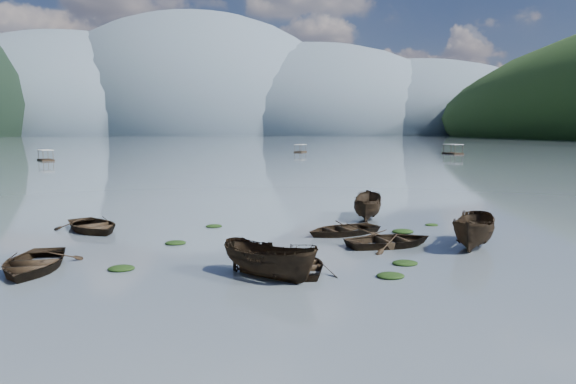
{
  "coord_description": "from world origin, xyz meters",
  "views": [
    {
      "loc": [
        -3.34,
        -17.99,
        5.56
      ],
      "look_at": [
        0.0,
        12.0,
        2.0
      ],
      "focal_mm": 32.0,
      "sensor_mm": 36.0,
      "label": 1
    }
  ],
  "objects": [
    {
      "name": "ground_plane",
      "position": [
        0.0,
        0.0,
        0.0
      ],
      "size": [
        2400.0,
        2400.0,
        0.0
      ],
      "primitive_type": "plane",
      "color": "#515C66"
    },
    {
      "name": "haze_mtn_a",
      "position": [
        -260.0,
        900.0,
        0.0
      ],
      "size": [
        520.0,
        520.0,
        280.0
      ],
      "primitive_type": "ellipsoid",
      "color": "#475666",
      "rests_on": "ground"
    },
    {
      "name": "haze_mtn_b",
      "position": [
        -60.0,
        900.0,
        0.0
      ],
      "size": [
        520.0,
        520.0,
        340.0
      ],
      "primitive_type": "ellipsoid",
      "color": "#475666",
      "rests_on": "ground"
    },
    {
      "name": "haze_mtn_c",
      "position": [
        140.0,
        900.0,
        0.0
      ],
      "size": [
        520.0,
        520.0,
        260.0
      ],
      "primitive_type": "ellipsoid",
      "color": "#475666",
      "rests_on": "ground"
    },
    {
      "name": "haze_mtn_d",
      "position": [
        320.0,
        900.0,
        0.0
      ],
      "size": [
        520.0,
        520.0,
        220.0
      ],
      "primitive_type": "ellipsoid",
      "color": "#475666",
      "rests_on": "ground"
    },
    {
      "name": "rowboat_0",
      "position": [
        -11.35,
        3.24,
        0.0
      ],
      "size": [
        3.61,
        4.86,
        0.96
      ],
      "primitive_type": "imported",
      "rotation": [
        0.0,
        0.0,
        0.06
      ],
      "color": "black",
      "rests_on": "ground"
    },
    {
      "name": "rowboat_2",
      "position": [
        -1.91,
        1.01,
        0.0
      ],
      "size": [
        4.32,
        4.19,
        1.69
      ],
      "primitive_type": "imported",
      "rotation": [
        0.0,
        0.0,
        0.82
      ],
      "color": "black",
      "rests_on": "ground"
    },
    {
      "name": "rowboat_3",
      "position": [
        -0.52,
        2.12,
        0.0
      ],
      "size": [
        2.96,
        3.97,
        0.79
      ],
      "primitive_type": "imported",
      "rotation": [
        0.0,
        0.0,
        3.07
      ],
      "color": "black",
      "rests_on": "ground"
    },
    {
      "name": "rowboat_4",
      "position": [
        4.35,
        5.91,
        0.0
      ],
      "size": [
        4.98,
        3.99,
        0.92
      ],
      "primitive_type": "imported",
      "rotation": [
        0.0,
        0.0,
        1.77
      ],
      "color": "black",
      "rests_on": "ground"
    },
    {
      "name": "rowboat_5",
      "position": [
        8.33,
        5.21,
        0.0
      ],
      "size": [
        4.19,
        5.03,
        1.87
      ],
      "primitive_type": "imported",
      "rotation": [
        0.0,
        0.0,
        -0.59
      ],
      "color": "black",
      "rests_on": "ground"
    },
    {
      "name": "rowboat_6",
      "position": [
        -11.14,
        11.48,
        0.0
      ],
      "size": [
        5.46,
        5.85,
        0.99
      ],
      "primitive_type": "imported",
      "rotation": [
        0.0,
        0.0,
        0.58
      ],
      "color": "black",
      "rests_on": "ground"
    },
    {
      "name": "rowboat_7",
      "position": [
        2.64,
        9.01,
        0.0
      ],
      "size": [
        5.16,
        4.51,
        0.89
      ],
      "primitive_type": "imported",
      "rotation": [
        0.0,
        0.0,
        5.11
      ],
      "color": "black",
      "rests_on": "ground"
    },
    {
      "name": "rowboat_8",
      "position": [
        5.34,
        13.91,
        0.0
      ],
      "size": [
        3.13,
        4.96,
        1.79
      ],
      "primitive_type": "imported",
      "rotation": [
        0.0,
        0.0,
        2.82
      ],
      "color": "black",
      "rests_on": "ground"
    },
    {
      "name": "weed_clump_0",
      "position": [
        -7.81,
        2.86,
        0.0
      ],
      "size": [
        1.08,
        0.88,
        0.24
      ],
      "primitive_type": "ellipsoid",
      "color": "black",
      "rests_on": "ground"
    },
    {
      "name": "weed_clump_1",
      "position": [
        -1.85,
        2.32,
        0.0
      ],
      "size": [
        0.86,
        0.68,
        0.19
      ],
      "primitive_type": "ellipsoid",
      "color": "black",
      "rests_on": "ground"
    },
    {
      "name": "weed_clump_2",
      "position": [
        2.7,
        0.62,
        0.0
      ],
      "size": [
        1.09,
        0.87,
        0.24
      ],
      "primitive_type": "ellipsoid",
      "color": "black",
      "rests_on": "ground"
    },
    {
      "name": "weed_clump_3",
      "position": [
        8.52,
        11.0,
        0.0
      ],
      "size": [
        0.79,
        0.66,
        0.17
      ],
      "primitive_type": "ellipsoid",
      "color": "black",
      "rests_on": "ground"
    },
    {
      "name": "weed_clump_4",
      "position": [
        3.9,
        2.43,
        0.0
      ],
      "size": [
        1.09,
        0.87,
        0.23
      ],
      "primitive_type": "ellipsoid",
      "color": "black",
      "rests_on": "ground"
    },
    {
      "name": "weed_clump_5",
      "position": [
        -6.14,
        7.53,
        0.0
      ],
      "size": [
        1.05,
        0.85,
        0.22
      ],
      "primitive_type": "ellipsoid",
      "color": "black",
      "rests_on": "ground"
    },
    {
      "name": "weed_clump_6",
      "position": [
        -4.39,
        11.97,
        0.0
      ],
      "size": [
        0.97,
        0.8,
        0.2
      ],
      "primitive_type": "ellipsoid",
      "color": "black",
      "rests_on": "ground"
    },
    {
      "name": "weed_clump_7",
      "position": [
        6.06,
        9.02,
        0.0
      ],
      "size": [
        1.21,
        0.97,
        0.26
      ],
      "primitive_type": "ellipsoid",
      "color": "black",
      "rests_on": "ground"
    },
    {
      "name": "pontoon_left",
      "position": [
        -38.69,
        84.92,
        0.0
      ],
      "size": [
        4.48,
        5.62,
        2.0
      ],
      "primitive_type": null,
      "rotation": [
        0.0,
        0.0,
        0.52
      ],
      "color": "black",
      "rests_on": "ground"
    },
    {
      "name": "pontoon_centre",
      "position": [
        15.29,
        119.35,
        0.0
      ],
      "size": [
        4.2,
        5.74,
        2.03
      ],
      "primitive_type": null,
      "rotation": [
        0.0,
        0.0,
        -0.43
      ],
      "color": "black",
      "rests_on": "ground"
    },
    {
      "name": "pontoon_right",
      "position": [
        51.39,
        104.07,
        0.0
      ],
      "size": [
        3.19,
        6.36,
        2.35
      ],
      "primitive_type": null,
      "rotation": [
        0.0,
        0.0,
        0.11
      ],
      "color": "black",
      "rests_on": "ground"
    }
  ]
}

